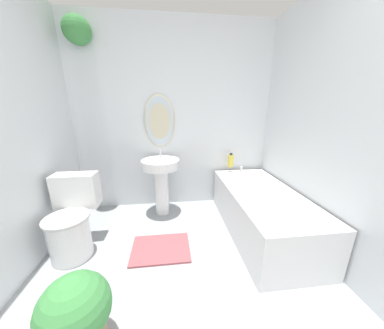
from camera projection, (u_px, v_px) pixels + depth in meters
The scene contains 8 objects.
wall_back at pixel (169, 115), 2.52m from camera, with size 2.67×0.29×2.40m.
wall_right at pixel (344, 127), 1.53m from camera, with size 0.06×2.52×2.40m.
toilet at pixel (72, 220), 1.81m from camera, with size 0.40×0.54×0.73m.
pedestal_sink at pixel (161, 176), 2.43m from camera, with size 0.47×0.47×0.83m.
bathtub at pixel (261, 210), 2.13m from camera, with size 0.70×1.50×0.56m.
shampoo_bottle at pixel (231, 161), 2.65m from camera, with size 0.08×0.08×0.19m.
potted_plant at pixel (76, 315), 1.03m from camera, with size 0.37×0.37×0.51m.
bath_mat at pixel (161, 249), 1.90m from camera, with size 0.56×0.42×0.02m.
Camera 1 is at (-0.08, -0.20, 1.34)m, focal length 18.00 mm.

